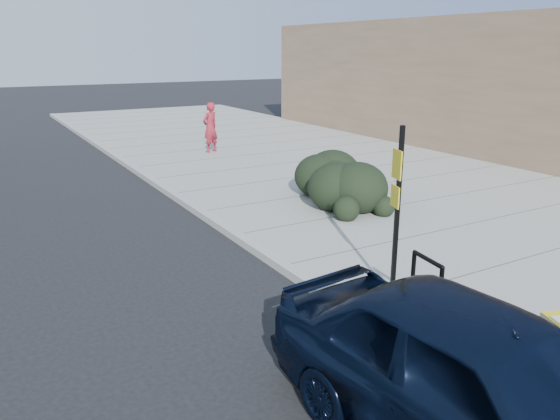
{
  "coord_description": "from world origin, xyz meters",
  "views": [
    {
      "loc": [
        -4.79,
        -6.04,
        3.99
      ],
      "look_at": [
        0.26,
        2.67,
        1.0
      ],
      "focal_mm": 35.0,
      "sensor_mm": 36.0,
      "label": 1
    }
  ],
  "objects": [
    {
      "name": "sign_post",
      "position": [
        0.78,
        0.01,
        1.71
      ],
      "size": [
        0.15,
        0.31,
        2.75
      ],
      "rotation": [
        0.0,
        0.0,
        -0.33
      ],
      "color": "black",
      "rests_on": "sidewalk_near"
    },
    {
      "name": "bike_rack",
      "position": [
        0.6,
        -0.9,
        0.76
      ],
      "size": [
        0.16,
        0.7,
        1.02
      ],
      "rotation": [
        0.0,
        0.0,
        -0.14
      ],
      "color": "black",
      "rests_on": "sidewalk_near"
    },
    {
      "name": "sidewalk_near",
      "position": [
        5.6,
        5.0,
        0.07
      ],
      "size": [
        11.2,
        50.0,
        0.15
      ],
      "primitive_type": "cube",
      "color": "gray",
      "rests_on": "ground"
    },
    {
      "name": "sedan_navy",
      "position": [
        -0.8,
        -3.09,
        0.84
      ],
      "size": [
        2.49,
        5.11,
        1.68
      ],
      "primitive_type": "imported",
      "rotation": [
        0.0,
        0.0,
        0.11
      ],
      "color": "black",
      "rests_on": "ground"
    },
    {
      "name": "ground",
      "position": [
        0.0,
        0.0,
        0.0
      ],
      "size": [
        120.0,
        120.0,
        0.0
      ],
      "primitive_type": "plane",
      "color": "black",
      "rests_on": "ground"
    },
    {
      "name": "pedestrian",
      "position": [
        3.36,
        13.3,
        1.1
      ],
      "size": [
        0.81,
        0.68,
        1.89
      ],
      "primitive_type": "imported",
      "rotation": [
        0.0,
        0.0,
        3.54
      ],
      "color": "maroon",
      "rests_on": "sidewalk_near"
    },
    {
      "name": "curb_near",
      "position": [
        0.0,
        5.0,
        0.08
      ],
      "size": [
        0.22,
        50.0,
        0.17
      ],
      "primitive_type": "cube",
      "color": "#9E9E99",
      "rests_on": "ground"
    },
    {
      "name": "hedge",
      "position": [
        3.44,
        5.2,
        0.81
      ],
      "size": [
        2.23,
        3.75,
        1.33
      ],
      "primitive_type": "ellipsoid",
      "rotation": [
        0.0,
        0.0,
        -0.14
      ],
      "color": "black",
      "rests_on": "sidewalk_near"
    }
  ]
}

